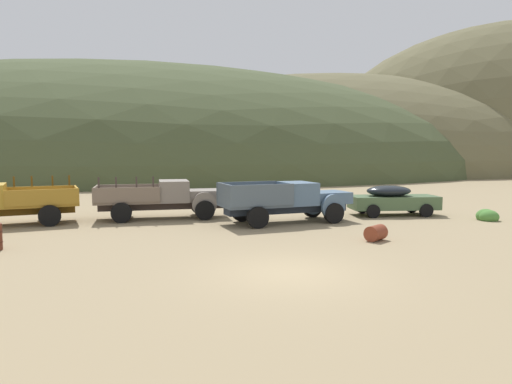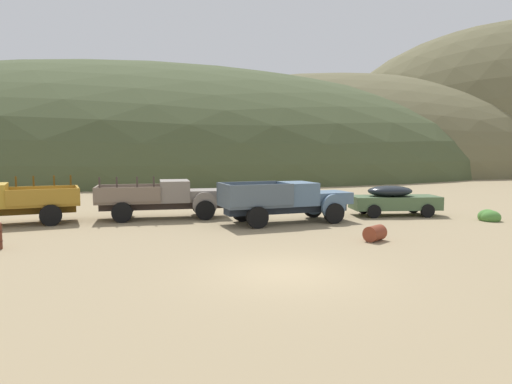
% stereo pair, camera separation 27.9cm
% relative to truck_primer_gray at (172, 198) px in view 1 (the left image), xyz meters
% --- Properties ---
extents(ground_plane, '(300.00, 300.00, 0.00)m').
position_rel_truck_primer_gray_xyz_m(ground_plane, '(4.21, -10.84, -1.00)').
color(ground_plane, '#998460').
extents(hill_distant, '(117.80, 68.54, 31.67)m').
position_rel_truck_primer_gray_xyz_m(hill_distant, '(-13.36, 49.43, -1.00)').
color(hill_distant, '#424C2D').
rests_on(hill_distant, ground).
extents(hill_far_right, '(85.15, 54.79, 31.24)m').
position_rel_truck_primer_gray_xyz_m(hill_far_right, '(21.71, 53.67, -1.00)').
color(hill_far_right, brown).
rests_on(hill_far_right, ground).
extents(truck_primer_gray, '(6.61, 3.11, 2.16)m').
position_rel_truck_primer_gray_xyz_m(truck_primer_gray, '(0.00, 0.00, 0.00)').
color(truck_primer_gray, '#3D322D').
rests_on(truck_primer_gray, ground).
extents(truck_chalk_blue, '(6.51, 3.70, 1.91)m').
position_rel_truck_primer_gray_xyz_m(truck_chalk_blue, '(5.90, -1.84, 0.01)').
color(truck_chalk_blue, '#262D39').
rests_on(truck_chalk_blue, ground).
extents(car_weathered_green, '(4.75, 1.94, 1.57)m').
position_rel_truck_primer_gray_xyz_m(car_weathered_green, '(11.60, -0.04, -0.19)').
color(car_weathered_green, '#47603D').
rests_on(car_weathered_green, ground).
extents(oil_drum_tipped, '(1.01, 0.99, 0.59)m').
position_rel_truck_primer_gray_xyz_m(oil_drum_tipped, '(8.19, -6.60, -0.71)').
color(oil_drum_tipped, brown).
rests_on(oil_drum_tipped, ground).
extents(bush_back_edge, '(0.94, 1.09, 0.69)m').
position_rel_truck_primer_gray_xyz_m(bush_back_edge, '(15.35, -2.15, -0.82)').
color(bush_back_edge, '#4C8438').
rests_on(bush_back_edge, ground).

